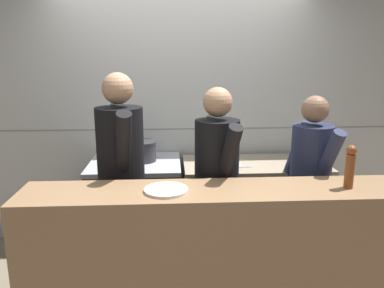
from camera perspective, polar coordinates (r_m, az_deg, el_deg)
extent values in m
cube|color=silver|center=(3.80, -1.83, 4.63)|extent=(8.00, 0.06, 2.60)
cube|color=gray|center=(3.79, -1.80, 2.32)|extent=(8.00, 0.00, 0.01)
cube|color=#38383D|center=(3.67, -8.42, -9.91)|extent=(0.82, 0.70, 0.87)
cube|color=#B7BABF|center=(3.51, -8.67, -3.04)|extent=(0.83, 0.71, 0.04)
cube|color=#B7BABF|center=(3.33, -8.95, -11.14)|extent=(0.74, 0.03, 0.10)
cube|color=gray|center=(3.73, 9.29, -9.40)|extent=(1.34, 0.65, 0.89)
cube|color=black|center=(3.64, 10.12, -16.97)|extent=(1.31, 0.04, 0.10)
cube|color=#93704C|center=(2.67, 5.23, -17.32)|extent=(2.68, 0.45, 1.03)
cylinder|color=#2D2D33|center=(3.50, -7.48, -1.09)|extent=(0.24, 0.24, 0.19)
cylinder|color=#2D2D33|center=(3.48, -7.52, 0.31)|extent=(0.26, 0.26, 0.01)
cone|color=#B7BABF|center=(3.49, 5.21, -2.36)|extent=(0.29, 0.29, 0.10)
cube|color=#B7BABF|center=(3.43, 7.05, -3.47)|extent=(0.25, 0.05, 0.01)
cube|color=black|center=(3.39, 4.14, -3.48)|extent=(0.11, 0.03, 0.02)
cylinder|color=white|center=(2.40, -3.99, -7.00)|extent=(0.28, 0.28, 0.02)
cylinder|color=brown|center=(2.62, 22.88, -3.85)|extent=(0.06, 0.06, 0.23)
sphere|color=brown|center=(2.59, 23.16, -0.88)|extent=(0.07, 0.07, 0.07)
cube|color=black|center=(3.17, -10.24, -14.39)|extent=(0.34, 0.26, 0.82)
cylinder|color=black|center=(2.90, -10.85, -1.14)|extent=(0.43, 0.43, 0.68)
sphere|color=tan|center=(2.82, -11.27, 8.32)|extent=(0.23, 0.23, 0.23)
cylinder|color=black|center=(3.09, -11.35, 1.24)|extent=(0.18, 0.36, 0.57)
cylinder|color=black|center=(2.68, -10.41, -0.57)|extent=(0.18, 0.36, 0.57)
cube|color=black|center=(3.11, 3.59, -15.31)|extent=(0.33, 0.26, 0.77)
cylinder|color=black|center=(2.84, 3.80, -2.68)|extent=(0.42, 0.42, 0.64)
sphere|color=tan|center=(2.75, 3.94, 6.39)|extent=(0.22, 0.22, 0.22)
cylinder|color=black|center=(2.99, 2.33, -0.32)|extent=(0.19, 0.34, 0.54)
cylinder|color=black|center=(2.64, 5.52, -2.23)|extent=(0.19, 0.34, 0.54)
cube|color=black|center=(3.35, 16.85, -13.95)|extent=(0.31, 0.24, 0.74)
cylinder|color=#262D4C|center=(3.11, 17.68, -2.80)|extent=(0.39, 0.39, 0.61)
sphere|color=#8C664C|center=(3.02, 18.26, 5.06)|extent=(0.21, 0.21, 0.21)
cylinder|color=#262D4C|center=(3.24, 15.81, -0.72)|extent=(0.17, 0.32, 0.51)
cylinder|color=#262D4C|center=(2.95, 19.94, -2.41)|extent=(0.17, 0.32, 0.51)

